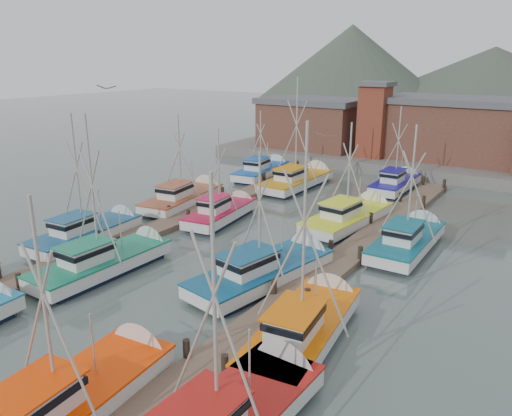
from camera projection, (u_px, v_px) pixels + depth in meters
The scene contains 22 objects.
ground at pixel (209, 263), 31.37m from camera, with size 260.00×260.00×0.00m, color #475551.
dock_left at pixel (170, 223), 38.22m from camera, with size 2.30×46.00×1.50m.
dock_right at pixel (338, 263), 30.85m from camera, with size 2.30×46.00×1.50m.
quay at pixel (399, 158), 60.74m from camera, with size 44.00×16.00×1.20m, color slate.
shed_left at pixel (312, 122), 63.84m from camera, with size 12.72×8.48×6.20m.
shed_center at pixel (454, 128), 56.38m from camera, with size 14.84×9.54×6.90m.
lookout_tower at pixel (374, 119), 57.15m from camera, with size 3.60×3.60×8.50m.
distant_hills at pixel (453, 104), 135.97m from camera, with size 175.00×140.00×42.00m.
boat_1 at pixel (76, 398), 17.96m from camera, with size 3.81×9.81×9.32m.
boat_4 at pixel (110, 260), 30.07m from camera, with size 4.12×9.43×10.34m.
boat_5 at pixel (269, 270), 28.74m from camera, with size 4.82×10.44×8.65m.
boat_6 at pixel (91, 232), 34.92m from camera, with size 3.97×9.18×9.75m.
boat_7 at pixel (307, 325), 22.84m from camera, with size 4.33×9.57×10.88m.
boat_8 at pixel (224, 211), 39.52m from camera, with size 3.49×8.50×7.94m.
boat_9 at pixel (352, 216), 38.37m from camera, with size 4.10×10.09×8.83m.
boat_10 at pixel (186, 197), 43.60m from camera, with size 4.27×9.94×8.83m.
boat_11 at pixel (409, 240), 33.46m from camera, with size 3.79×9.31×9.27m.
boat_12 at pixel (299, 180), 49.58m from camera, with size 4.64×10.39×11.61m.
boat_13 at pixel (397, 183), 48.39m from camera, with size 3.52×8.60×8.79m.
boat_14 at pixel (263, 170), 53.87m from camera, with size 3.82×9.40×7.88m.
gull_near at pixel (106, 88), 26.55m from camera, with size 1.55×0.62×0.24m.
gull_far at pixel (327, 135), 32.08m from camera, with size 1.55×0.63×0.24m.
Camera 1 is at (18.43, -22.57, 12.47)m, focal length 35.00 mm.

